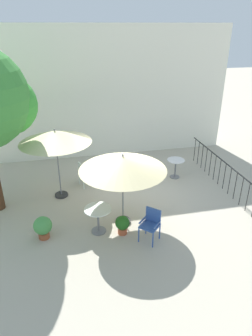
{
  "coord_description": "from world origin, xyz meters",
  "views": [
    {
      "loc": [
        -1.91,
        -8.4,
        5.35
      ],
      "look_at": [
        0.0,
        0.3,
        1.05
      ],
      "focal_mm": 31.9,
      "sensor_mm": 36.0,
      "label": 1
    }
  ],
  "objects_px": {
    "potted_plant_1": "(106,170)",
    "cafe_table_0": "(176,165)",
    "patio_umbrella_0": "(123,163)",
    "potted_plant_3": "(122,224)",
    "cafe_table_1": "(98,216)",
    "patio_chair_1": "(151,222)",
    "patio_chair_0": "(85,173)",
    "potted_plant_0": "(138,175)",
    "potted_plant_2": "(43,227)",
    "patio_umbrella_1": "(55,137)"
  },
  "relations": [
    {
      "from": "potted_plant_1",
      "to": "cafe_table_0",
      "type": "bearing_deg",
      "value": -13.5
    },
    {
      "from": "patio_umbrella_0",
      "to": "potted_plant_3",
      "type": "height_order",
      "value": "patio_umbrella_0"
    },
    {
      "from": "cafe_table_0",
      "to": "cafe_table_1",
      "type": "xyz_separation_m",
      "value": [
        -3.33,
        -2.7,
        0.02
      ]
    },
    {
      "from": "patio_umbrella_0",
      "to": "cafe_table_1",
      "type": "distance_m",
      "value": 1.63
    },
    {
      "from": "patio_chair_1",
      "to": "potted_plant_3",
      "type": "bearing_deg",
      "value": 151.14
    },
    {
      "from": "patio_chair_0",
      "to": "potted_plant_0",
      "type": "height_order",
      "value": "patio_chair_0"
    },
    {
      "from": "cafe_table_0",
      "to": "patio_chair_1",
      "type": "xyz_separation_m",
      "value": [
        -1.97,
        -3.33,
        0.03
      ]
    },
    {
      "from": "cafe_table_0",
      "to": "potted_plant_1",
      "type": "height_order",
      "value": "cafe_table_0"
    },
    {
      "from": "patio_umbrella_0",
      "to": "potted_plant_2",
      "type": "height_order",
      "value": "patio_umbrella_0"
    },
    {
      "from": "potted_plant_2",
      "to": "potted_plant_3",
      "type": "bearing_deg",
      "value": -7.44
    },
    {
      "from": "cafe_table_0",
      "to": "potted_plant_2",
      "type": "distance_m",
      "value": 5.52
    },
    {
      "from": "potted_plant_3",
      "to": "potted_plant_2",
      "type": "bearing_deg",
      "value": 172.56
    },
    {
      "from": "potted_plant_3",
      "to": "potted_plant_0",
      "type": "bearing_deg",
      "value": 66.82
    },
    {
      "from": "potted_plant_0",
      "to": "potted_plant_2",
      "type": "height_order",
      "value": "potted_plant_2"
    },
    {
      "from": "potted_plant_3",
      "to": "patio_chair_1",
      "type": "bearing_deg",
      "value": -28.86
    },
    {
      "from": "patio_chair_0",
      "to": "potted_plant_2",
      "type": "distance_m",
      "value": 3.06
    },
    {
      "from": "potted_plant_2",
      "to": "patio_umbrella_1",
      "type": "bearing_deg",
      "value": 76.7
    },
    {
      "from": "patio_chair_1",
      "to": "potted_plant_3",
      "type": "height_order",
      "value": "patio_chair_1"
    },
    {
      "from": "patio_umbrella_0",
      "to": "patio_umbrella_1",
      "type": "relative_size",
      "value": 1.01
    },
    {
      "from": "patio_chair_0",
      "to": "potted_plant_0",
      "type": "distance_m",
      "value": 1.96
    },
    {
      "from": "potted_plant_1",
      "to": "patio_chair_0",
      "type": "bearing_deg",
      "value": -147.15
    },
    {
      "from": "patio_chair_0",
      "to": "potted_plant_2",
      "type": "relative_size",
      "value": 1.4
    },
    {
      "from": "patio_chair_1",
      "to": "potted_plant_1",
      "type": "bearing_deg",
      "value": 98.71
    },
    {
      "from": "patio_chair_1",
      "to": "potted_plant_3",
      "type": "relative_size",
      "value": 1.63
    },
    {
      "from": "patio_chair_1",
      "to": "potted_plant_0",
      "type": "distance_m",
      "value": 3.16
    },
    {
      "from": "patio_umbrella_0",
      "to": "patio_umbrella_1",
      "type": "xyz_separation_m",
      "value": [
        -1.77,
        1.94,
        0.21
      ]
    },
    {
      "from": "cafe_table_0",
      "to": "patio_chair_1",
      "type": "height_order",
      "value": "patio_chair_1"
    },
    {
      "from": "patio_chair_1",
      "to": "potted_plant_0",
      "type": "xyz_separation_m",
      "value": [
        0.46,
        3.12,
        -0.18
      ]
    },
    {
      "from": "patio_umbrella_0",
      "to": "patio_chair_0",
      "type": "xyz_separation_m",
      "value": [
        -0.89,
        2.49,
        -1.4
      ]
    },
    {
      "from": "cafe_table_1",
      "to": "potted_plant_2",
      "type": "bearing_deg",
      "value": 178.41
    },
    {
      "from": "patio_umbrella_0",
      "to": "potted_plant_3",
      "type": "bearing_deg",
      "value": -103.66
    },
    {
      "from": "patio_chair_1",
      "to": "potted_plant_0",
      "type": "height_order",
      "value": "patio_chair_1"
    },
    {
      "from": "patio_umbrella_0",
      "to": "cafe_table_0",
      "type": "bearing_deg",
      "value": 43.52
    },
    {
      "from": "patio_umbrella_1",
      "to": "patio_chair_1",
      "type": "xyz_separation_m",
      "value": [
        2.35,
        -2.85,
        -1.61
      ]
    },
    {
      "from": "potted_plant_0",
      "to": "potted_plant_2",
      "type": "xyz_separation_m",
      "value": [
        -3.33,
        -2.45,
        0.01
      ]
    },
    {
      "from": "patio_chair_1",
      "to": "potted_plant_2",
      "type": "relative_size",
      "value": 1.38
    },
    {
      "from": "patio_umbrella_1",
      "to": "potted_plant_0",
      "type": "relative_size",
      "value": 3.79
    },
    {
      "from": "cafe_table_0",
      "to": "cafe_table_1",
      "type": "height_order",
      "value": "cafe_table_1"
    },
    {
      "from": "cafe_table_0",
      "to": "potted_plant_1",
      "type": "relative_size",
      "value": 1.43
    },
    {
      "from": "potted_plant_0",
      "to": "patio_chair_1",
      "type": "bearing_deg",
      "value": -98.44
    },
    {
      "from": "patio_chair_1",
      "to": "potted_plant_2",
      "type": "xyz_separation_m",
      "value": [
        -2.86,
        0.67,
        -0.17
      ]
    },
    {
      "from": "patio_chair_0",
      "to": "potted_plant_2",
      "type": "height_order",
      "value": "patio_chair_0"
    },
    {
      "from": "potted_plant_1",
      "to": "potted_plant_2",
      "type": "bearing_deg",
      "value": -124.51
    },
    {
      "from": "potted_plant_2",
      "to": "cafe_table_0",
      "type": "bearing_deg",
      "value": 28.83
    },
    {
      "from": "cafe_table_1",
      "to": "patio_chair_0",
      "type": "height_order",
      "value": "patio_chair_0"
    },
    {
      "from": "cafe_table_0",
      "to": "potted_plant_0",
      "type": "height_order",
      "value": "cafe_table_0"
    },
    {
      "from": "patio_chair_0",
      "to": "patio_umbrella_0",
      "type": "bearing_deg",
      "value": -70.24
    },
    {
      "from": "patio_chair_0",
      "to": "potted_plant_2",
      "type": "xyz_separation_m",
      "value": [
        -1.39,
        -2.72,
        -0.17
      ]
    },
    {
      "from": "cafe_table_0",
      "to": "potted_plant_2",
      "type": "bearing_deg",
      "value": -151.17
    },
    {
      "from": "patio_chair_0",
      "to": "patio_chair_1",
      "type": "distance_m",
      "value": 3.7
    }
  ]
}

